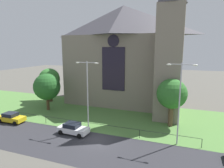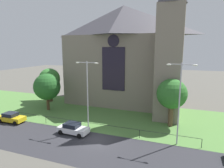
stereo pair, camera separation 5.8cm
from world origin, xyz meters
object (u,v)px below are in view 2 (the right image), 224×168
object	(u,v)px
church_building	(126,54)
streetlamp_far	(180,95)
tree_left_near	(47,87)
streetlamp_near	(87,88)
parked_car_yellow	(11,117)
tree_right_near	(172,94)
parked_car_white	(73,129)
tree_left_far	(50,79)

from	to	relation	value
church_building	streetlamp_far	xyz separation A→B (m)	(11.25, -15.91, -4.12)
church_building	tree_left_near	distance (m)	16.88
streetlamp_near	parked_car_yellow	bearing A→B (deg)	-173.76
parked_car_yellow	church_building	bearing A→B (deg)	50.15
tree_left_near	streetlamp_far	size ratio (longest dim) A/B	0.70
streetlamp_near	streetlamp_far	world-z (taller)	streetlamp_far
streetlamp_near	parked_car_yellow	world-z (taller)	streetlamp_near
tree_right_near	church_building	bearing A→B (deg)	134.54
tree_right_near	streetlamp_near	xyz separation A→B (m)	(-10.81, -5.69, 1.20)
parked_car_yellow	streetlamp_near	bearing A→B (deg)	4.44
church_building	streetlamp_far	bearing A→B (deg)	-54.74
church_building	streetlamp_far	world-z (taller)	church_building
streetlamp_far	parked_car_white	xyz separation A→B (m)	(-13.40, -1.77, -5.40)
church_building	tree_right_near	bearing A→B (deg)	-45.46
tree_left_far	tree_left_near	bearing A→B (deg)	-56.72
streetlamp_far	parked_car_white	distance (m)	14.56
streetlamp_near	tree_left_near	bearing A→B (deg)	152.89
church_building	parked_car_white	size ratio (longest dim) A/B	6.08
parked_car_yellow	tree_right_near	bearing A→B (deg)	14.90
tree_right_near	tree_left_far	world-z (taller)	tree_left_far
streetlamp_near	streetlamp_far	distance (m)	12.00
tree_right_near	streetlamp_near	distance (m)	12.27
tree_left_far	parked_car_white	size ratio (longest dim) A/B	1.69
tree_right_near	parked_car_white	xyz separation A→B (m)	(-12.21, -7.46, -4.15)
church_building	parked_car_yellow	size ratio (longest dim) A/B	6.11
streetlamp_near	parked_car_white	xyz separation A→B (m)	(-1.40, -1.77, -5.35)
tree_left_near	parked_car_yellow	world-z (taller)	tree_left_near
tree_left_near	parked_car_yellow	size ratio (longest dim) A/B	1.62
church_building	parked_car_yellow	world-z (taller)	church_building
church_building	parked_car_white	world-z (taller)	church_building
tree_left_far	streetlamp_near	distance (m)	18.58
streetlamp_near	parked_car_white	bearing A→B (deg)	-128.28
tree_right_near	parked_car_yellow	size ratio (longest dim) A/B	1.68
tree_left_far	parked_car_yellow	xyz separation A→B (m)	(2.08, -12.45, -4.17)
tree_left_far	streetlamp_near	world-z (taller)	streetlamp_near
tree_right_near	streetlamp_far	bearing A→B (deg)	-78.19
tree_left_near	parked_car_yellow	bearing A→B (deg)	-100.17
streetlamp_far	parked_car_yellow	xyz separation A→B (m)	(-24.81, -1.40, -5.40)
church_building	parked_car_white	distance (m)	20.21
tree_right_near	tree_left_far	distance (m)	26.25
tree_right_near	streetlamp_near	size ratio (longest dim) A/B	0.73
parked_car_yellow	tree_left_near	bearing A→B (deg)	78.03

